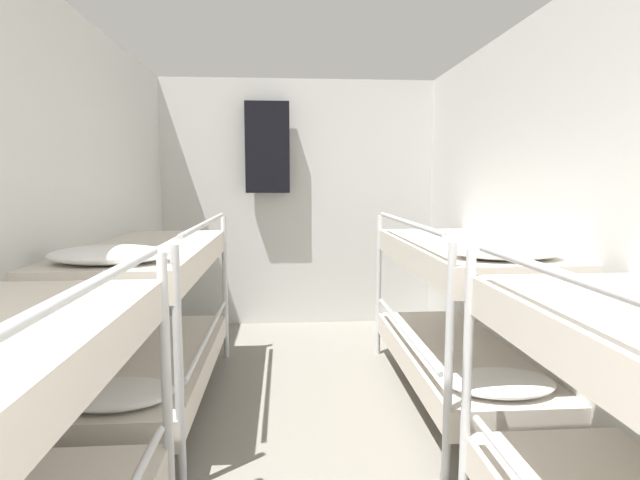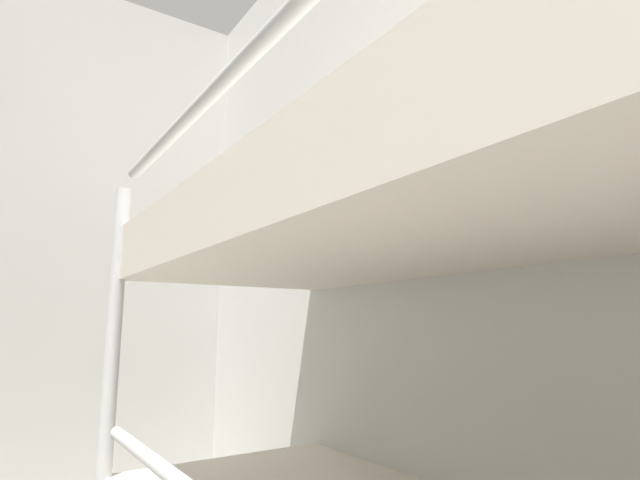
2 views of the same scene
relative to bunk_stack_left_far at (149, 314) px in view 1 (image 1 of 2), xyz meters
name	(u,v)px [view 1 (image 1 of 2)]	position (x,y,z in m)	size (l,w,h in m)	color
wall_left	(11,232)	(-0.41, -0.78, 0.61)	(0.06, 5.67, 2.54)	silver
wall_right	(595,228)	(2.45, -0.78, 0.61)	(0.06, 5.67, 2.54)	silver
wall_back	(299,204)	(1.02, 2.03, 0.61)	(2.92, 0.06, 2.54)	silver
bunk_stack_left_far	(149,314)	(0.00, 0.00, 0.00)	(0.76, 1.91, 1.25)	silver
bunk_stack_right_far	(460,308)	(2.05, 0.00, 0.00)	(0.76, 1.91, 1.25)	silver
hanging_coat	(267,148)	(0.71, 1.88, 1.18)	(0.44, 0.12, 0.90)	black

